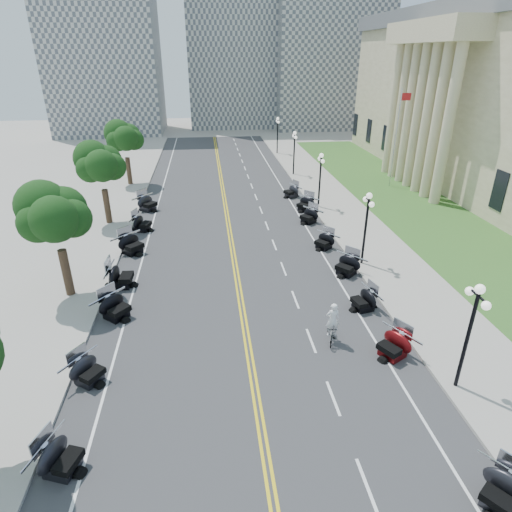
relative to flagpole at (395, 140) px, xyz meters
name	(u,v)px	position (x,y,z in m)	size (l,w,h in m)	color
ground	(241,303)	(-18.00, -22.00, -5.00)	(160.00, 160.00, 0.00)	gray
road	(230,237)	(-18.00, -12.00, -5.00)	(16.00, 90.00, 0.01)	#333335
centerline_yellow_a	(229,237)	(-18.12, -12.00, -4.99)	(0.12, 90.00, 0.00)	yellow
centerline_yellow_b	(232,236)	(-17.88, -12.00, -4.99)	(0.12, 90.00, 0.00)	yellow
edge_line_north	(310,233)	(-11.60, -12.00, -4.99)	(0.12, 90.00, 0.00)	white
edge_line_south	(148,240)	(-24.40, -12.00, -4.99)	(0.12, 90.00, 0.00)	white
lane_dash_3	(366,484)	(-14.80, -34.00, -4.99)	(0.12, 2.00, 0.00)	white
lane_dash_4	(333,398)	(-14.80, -30.00, -4.99)	(0.12, 2.00, 0.00)	white
lane_dash_5	(311,340)	(-14.80, -26.00, -4.99)	(0.12, 2.00, 0.00)	white
lane_dash_6	(295,299)	(-14.80, -22.00, -4.99)	(0.12, 2.00, 0.00)	white
lane_dash_7	(283,269)	(-14.80, -18.00, -4.99)	(0.12, 2.00, 0.00)	white
lane_dash_8	(274,245)	(-14.80, -14.00, -4.99)	(0.12, 2.00, 0.00)	white
lane_dash_9	(267,226)	(-14.80, -10.00, -4.99)	(0.12, 2.00, 0.00)	white
lane_dash_10	(261,210)	(-14.80, -6.00, -4.99)	(0.12, 2.00, 0.00)	white
lane_dash_11	(256,197)	(-14.80, -2.00, -4.99)	(0.12, 2.00, 0.00)	white
lane_dash_12	(252,186)	(-14.80, 2.00, -4.99)	(0.12, 2.00, 0.00)	white
lane_dash_13	(248,176)	(-14.80, 6.00, -4.99)	(0.12, 2.00, 0.00)	white
lane_dash_14	(245,168)	(-14.80, 10.00, -4.99)	(0.12, 2.00, 0.00)	white
lane_dash_15	(242,161)	(-14.80, 14.00, -4.99)	(0.12, 2.00, 0.00)	white
lane_dash_16	(240,155)	(-14.80, 18.00, -4.99)	(0.12, 2.00, 0.00)	white
lane_dash_17	(238,149)	(-14.80, 22.00, -4.99)	(0.12, 2.00, 0.00)	white
lane_dash_18	(236,144)	(-14.80, 26.00, -4.99)	(0.12, 2.00, 0.00)	white
lane_dash_19	(234,140)	(-14.80, 30.00, -4.99)	(0.12, 2.00, 0.00)	white
sidewalk_north	(359,230)	(-7.50, -12.00, -4.92)	(5.00, 90.00, 0.15)	#9E9991
sidewalk_south	(93,242)	(-28.50, -12.00, -4.92)	(5.00, 90.00, 0.15)	#9E9991
lawn	(400,198)	(-0.50, -4.00, -4.95)	(9.00, 60.00, 0.10)	#356023
distant_block_a	(104,54)	(-36.00, 40.00, 8.00)	(18.00, 14.00, 26.00)	gray
distant_block_b	(230,42)	(-14.00, 46.00, 10.00)	(16.00, 12.00, 30.00)	gray
distant_block_c	(327,66)	(4.00, 43.00, 6.00)	(20.00, 14.00, 22.00)	gray
street_lamp_1	(467,338)	(-9.40, -30.00, -2.40)	(0.50, 1.20, 4.90)	black
street_lamp_2	(365,229)	(-9.40, -18.00, -2.40)	(0.50, 1.20, 4.90)	black
street_lamp_3	(320,181)	(-9.40, -6.00, -2.40)	(0.50, 1.20, 4.90)	black
street_lamp_4	(294,153)	(-9.40, 6.00, -2.40)	(0.50, 1.20, 4.90)	black
street_lamp_5	(277,136)	(-9.40, 18.00, -2.40)	(0.50, 1.20, 4.90)	black
flagpole	(395,140)	(0.00, 0.00, 0.00)	(1.10, 0.20, 10.00)	silver
tree_2	(56,221)	(-28.00, -20.00, -0.25)	(4.80, 4.80, 9.20)	#235619
tree_3	(101,168)	(-28.00, -8.00, -0.25)	(4.80, 4.80, 9.20)	#235619
tree_4	(125,141)	(-28.00, 4.00, -0.25)	(4.80, 4.80, 9.20)	#235619
motorcycle_n_2	(504,492)	(-10.85, -35.22, -4.32)	(1.94, 1.94, 1.36)	black
motorcycle_n_4	(394,344)	(-11.24, -27.62, -4.32)	(1.95, 1.95, 1.37)	#590A0C
motorcycle_n_5	(364,299)	(-11.22, -23.44, -4.35)	(1.85, 1.85, 1.30)	black
motorcycle_n_6	(347,265)	(-10.85, -19.23, -4.30)	(1.99, 1.99, 1.40)	black
motorcycle_n_7	(324,240)	(-11.25, -15.04, -4.37)	(1.81, 1.81, 1.27)	black
motorcycle_n_8	(309,215)	(-11.18, -9.70, -4.33)	(1.93, 1.93, 1.35)	black
motorcycle_n_9	(305,203)	(-10.79, -6.63, -4.29)	(2.02, 2.02, 1.41)	black
motorcycle_n_10	(291,191)	(-11.29, -2.42, -4.33)	(1.91, 1.91, 1.34)	black
motorcycle_s_3	(60,457)	(-25.05, -32.26, -4.33)	(1.92, 1.92, 1.34)	black
motorcycle_s_4	(88,370)	(-25.18, -27.76, -4.35)	(1.85, 1.85, 1.30)	black
motorcycle_s_5	(115,306)	(-24.88, -22.71, -4.28)	(2.07, 2.07, 1.45)	black
motorcycle_s_6	(120,275)	(-25.19, -19.20, -4.22)	(2.22, 2.22, 1.56)	black
motorcycle_s_7	(131,243)	(-25.22, -14.27, -4.23)	(2.21, 2.21, 1.55)	black
motorcycle_s_8	(142,222)	(-25.02, -9.90, -4.29)	(2.02, 2.02, 1.41)	black
motorcycle_s_9	(148,202)	(-25.12, -4.88, -4.23)	(2.21, 2.21, 1.55)	black
bicycle	(331,333)	(-13.82, -26.14, -4.49)	(0.48, 1.69, 1.02)	#A51414
cyclist_rider	(334,308)	(-13.82, -26.14, -3.06)	(0.67, 0.44, 1.85)	silver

